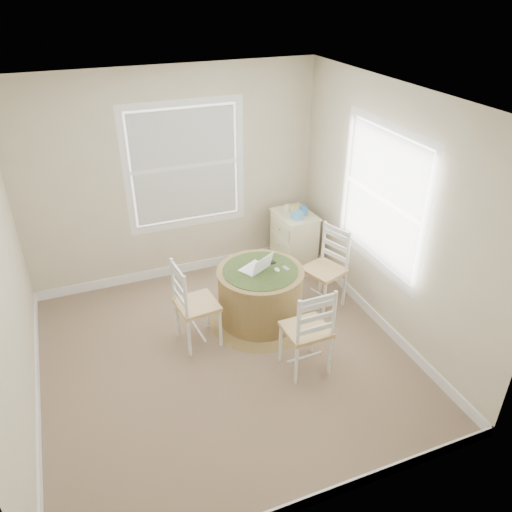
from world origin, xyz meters
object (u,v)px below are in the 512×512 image
corner_chest (294,241)px  chair_right (324,270)px  chair_near (306,329)px  round_table (260,294)px  chair_left (197,304)px  laptop (256,267)px

corner_chest → chair_right: bearing=-96.4°
chair_near → chair_right: same height
round_table → chair_left: 0.75m
chair_near → laptop: (-0.16, 0.89, 0.23)m
round_table → laptop: laptop is taller
round_table → chair_near: chair_near is taller
round_table → chair_near: (0.13, -0.86, 0.11)m
chair_left → chair_near: bearing=-138.1°
chair_near → corner_chest: (0.72, 1.79, -0.08)m
chair_left → chair_right: 1.55m
chair_left → corner_chest: bearing=-63.4°
round_table → chair_near: bearing=-93.1°
laptop → chair_right: bearing=151.2°
chair_right → laptop: 0.87m
chair_near → laptop: chair_near is taller
chair_left → corner_chest: size_ratio=1.20×
chair_near → laptop: size_ratio=2.49×
round_table → chair_right: (0.81, 0.04, 0.11)m
chair_right → corner_chest: bearing=157.8°
chair_right → chair_near: bearing=-56.6°
chair_right → round_table: bearing=-106.8°
chair_left → chair_right: same height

